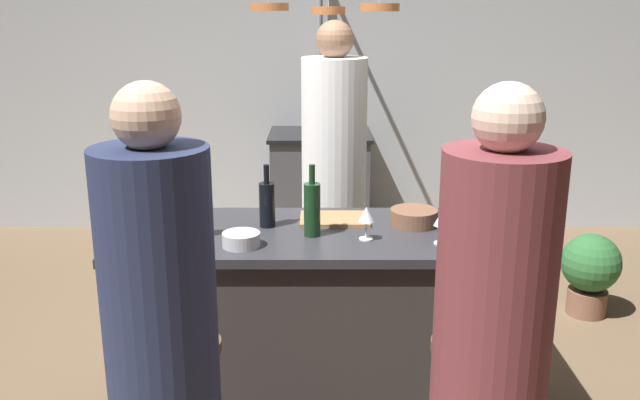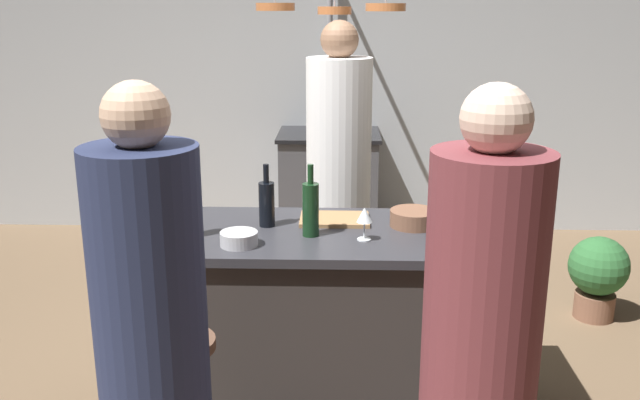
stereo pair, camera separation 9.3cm
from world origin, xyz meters
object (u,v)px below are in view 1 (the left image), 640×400
(pepper_mill, at_px, (478,216))
(mixing_bowl_steel, at_px, (241,239))
(wine_glass_near_left_guest, at_px, (442,220))
(chef, at_px, (334,187))
(potted_plant, at_px, (590,269))
(wine_bottle_white, at_px, (186,209))
(wine_bottle_red, at_px, (312,208))
(wine_glass_near_right_guest, at_px, (366,216))
(guest_left, at_px, (163,366))
(mixing_bowl_wooden, at_px, (414,217))
(wine_glass_by_chef, at_px, (162,222))
(guest_right, at_px, (488,375))
(wine_bottle_dark, at_px, (267,203))
(stove_range, at_px, (320,187))
(cutting_board, at_px, (335,219))

(pepper_mill, distance_m, mixing_bowl_steel, 1.00)
(wine_glass_near_left_guest, bearing_deg, chef, 109.63)
(potted_plant, height_order, wine_bottle_white, wine_bottle_white)
(wine_bottle_red, distance_m, wine_glass_near_right_guest, 0.24)
(guest_left, height_order, pepper_mill, guest_left)
(wine_glass_near_left_guest, relative_size, mixing_bowl_wooden, 0.68)
(guest_left, xyz_separation_m, wine_bottle_white, (-0.08, 0.86, 0.26))
(potted_plant, relative_size, wine_glass_by_chef, 3.56)
(guest_right, distance_m, wine_bottle_dark, 1.34)
(wine_bottle_dark, relative_size, wine_glass_by_chef, 1.97)
(chef, distance_m, potted_plant, 1.67)
(wine_bottle_dark, relative_size, mixing_bowl_wooden, 1.33)
(wine_glass_by_chef, xyz_separation_m, wine_glass_near_left_guest, (1.16, 0.03, 0.00))
(stove_range, bearing_deg, wine_bottle_dark, -95.71)
(wine_glass_by_chef, xyz_separation_m, wine_glass_near_right_guest, (0.85, 0.08, 0.00))
(potted_plant, height_order, mixing_bowl_steel, mixing_bowl_steel)
(potted_plant, bearing_deg, cutting_board, -150.45)
(guest_right, xyz_separation_m, potted_plant, (1.15, 2.07, -0.48))
(wine_bottle_white, distance_m, wine_glass_near_right_guest, 0.77)
(guest_right, bearing_deg, stove_range, 98.52)
(chef, distance_m, wine_bottle_white, 1.32)
(wine_glass_near_left_guest, bearing_deg, pepper_mill, 17.90)
(cutting_board, distance_m, wine_bottle_red, 0.26)
(wine_glass_by_chef, relative_size, wine_glass_near_right_guest, 1.00)
(chef, relative_size, wine_glass_by_chef, 12.24)
(potted_plant, xyz_separation_m, wine_glass_near_right_guest, (-1.47, -1.17, 0.71))
(wine_glass_near_left_guest, bearing_deg, wine_glass_by_chef, -178.59)
(wine_glass_near_left_guest, bearing_deg, stove_range, 100.99)
(chef, distance_m, wine_glass_near_right_guest, 1.16)
(wine_bottle_red, distance_m, mixing_bowl_steel, 0.34)
(wine_glass_by_chef, xyz_separation_m, mixing_bowl_steel, (0.33, -0.00, -0.08))
(cutting_board, xyz_separation_m, wine_glass_near_left_guest, (0.44, -0.32, 0.10))
(mixing_bowl_wooden, bearing_deg, stove_range, 100.25)
(guest_left, xyz_separation_m, potted_plant, (2.16, 2.01, -0.48))
(potted_plant, relative_size, wine_bottle_red, 1.63)
(guest_right, relative_size, wine_glass_near_left_guest, 11.46)
(cutting_board, bearing_deg, stove_range, 91.69)
(guest_left, height_order, wine_bottle_white, guest_left)
(wine_glass_near_left_guest, bearing_deg, guest_left, -141.68)
(wine_glass_by_chef, height_order, mixing_bowl_wooden, wine_glass_by_chef)
(stove_range, relative_size, wine_glass_near_left_guest, 6.10)
(wine_bottle_dark, bearing_deg, guest_right, -55.08)
(guest_right, relative_size, wine_glass_by_chef, 11.46)
(wine_glass_by_chef, bearing_deg, potted_plant, 28.32)
(pepper_mill, bearing_deg, potted_plant, 49.56)
(guest_right, height_order, wine_glass_near_right_guest, guest_right)
(chef, bearing_deg, mixing_bowl_steel, -108.46)
(pepper_mill, distance_m, wine_glass_by_chef, 1.33)
(chef, height_order, cutting_board, chef)
(wine_bottle_white, bearing_deg, wine_glass_by_chef, -130.16)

